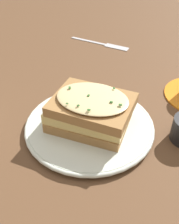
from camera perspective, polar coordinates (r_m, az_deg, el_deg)
ground_plane at (r=0.47m, az=0.80°, el=-5.98°), size 2.40×2.40×0.00m
dinner_plate at (r=0.49m, az=0.00°, el=-2.98°), size 0.24×0.24×0.01m
sandwich at (r=0.46m, az=0.24°, el=0.33°), size 0.12×0.16×0.07m
fork at (r=0.80m, az=3.58°, el=14.45°), size 0.02×0.19×0.00m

